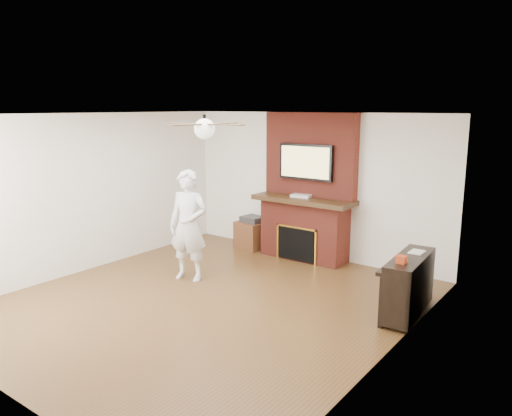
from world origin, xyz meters
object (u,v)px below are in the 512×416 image
Objects in this scene: fireplace at (306,202)px; person at (188,226)px; piano at (408,284)px; side_table at (253,233)px.

person is (-0.85, -2.02, -0.15)m from fireplace.
person is 1.40× the size of piano.
fireplace is 1.49× the size of person.
side_table is 0.50× the size of piano.
fireplace is at bearing 51.20° from person.
fireplace is 2.19m from person.
piano is (2.31, -1.37, -0.58)m from fireplace.
person is 2.80× the size of side_table.
fireplace is at bearing 144.99° from piano.
person is at bearing -74.58° from side_table.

